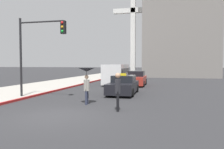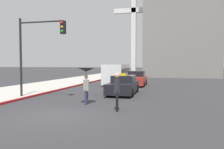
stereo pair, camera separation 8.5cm
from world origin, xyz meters
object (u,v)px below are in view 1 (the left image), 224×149
Objects in this scene: monument_cross at (133,24)px; pedestrian_with_umbrella at (87,76)px; sedan_red at (136,79)px; pedestrian_man at (118,89)px; taxi at (123,85)px; traffic_light at (39,42)px; ambulance_van at (116,73)px.

pedestrian_with_umbrella is at bearing -86.72° from monument_cross.
sedan_red is 2.46× the size of pedestrian_man.
taxi is 2.45× the size of pedestrian_man.
traffic_light is at bearing 35.84° from taxi.
ambulance_van is at bearing -87.36° from monument_cross.
traffic_light is at bearing 64.04° from sedan_red.
pedestrian_man is (2.01, -1.27, -0.48)m from pedestrian_with_umbrella.
pedestrian_with_umbrella is 0.39× the size of traffic_light.
taxi is 0.85× the size of traffic_light.
monument_cross reaches higher than traffic_light.
monument_cross reaches higher than pedestrian_man.
ambulance_van reaches higher than sedan_red.
taxi is at bearing 88.73° from sedan_red.
pedestrian_man is (0.81, -5.94, 0.42)m from taxi.
traffic_light is at bearing 69.20° from pedestrian_with_umbrella.
pedestrian_man is (2.91, -13.16, -0.16)m from ambulance_van.
traffic_light is at bearing -93.41° from monument_cross.
pedestrian_man is at bearing -125.09° from pedestrian_with_umbrella.
ambulance_van is 21.68m from monument_cross.
pedestrian_with_umbrella is at bearing 75.62° from taxi.
sedan_red is at bearing 167.06° from ambulance_van.
taxi is at bearing 35.84° from traffic_light.
taxi is 28.75m from monument_cross.
monument_cross reaches higher than sedan_red.
traffic_light is (-2.73, -10.71, 2.38)m from ambulance_van.
pedestrian_with_umbrella is 32.85m from monument_cross.
monument_cross is at bearing -88.26° from ambulance_van.
traffic_light is (-5.64, 2.45, 2.54)m from pedestrian_man.
monument_cross is (-3.01, 27.01, 9.38)m from taxi.
taxi is 6.66m from traffic_light.
pedestrian_with_umbrella reaches higher than pedestrian_man.
taxi is 0.80× the size of ambulance_van.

